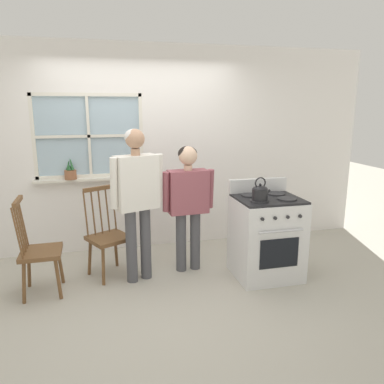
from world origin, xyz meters
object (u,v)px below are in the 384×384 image
Objects in this scene: stove at (266,236)px; person_teen_center at (188,196)px; chair_near_wall at (39,252)px; person_elderly_left at (137,190)px; potted_plant at (70,172)px; chair_by_window at (108,237)px; kettle at (260,192)px.

person_teen_center is at bearing 155.73° from stove.
chair_near_wall is 0.95× the size of stove.
person_elderly_left reaches higher than potted_plant.
potted_plant is at bearing 107.90° from person_elderly_left.
chair_by_window and chair_near_wall have the same top height.
chair_near_wall is 1.69m from person_teen_center.
stove is (0.82, -0.37, -0.43)m from person_teen_center.
person_elderly_left is 1.31m from kettle.
potted_plant reaches higher than chair_by_window.
stove is at bearing -29.03° from person_elderly_left.
chair_by_window is at bearing 165.43° from stove.
chair_near_wall is at bearing 164.59° from person_elderly_left.
person_elderly_left is at bearing -60.22° from chair_by_window.
kettle reaches higher than chair_by_window.
stove is 3.91× the size of potted_plant.
person_elderly_left reaches higher than kettle.
potted_plant is (-2.15, 1.21, 0.62)m from stove.
potted_plant is (0.29, 1.04, 0.64)m from chair_near_wall.
kettle reaches higher than stove.
chair_by_window is 1.78m from kettle.
chair_near_wall is 0.69× the size of person_teen_center.
person_elderly_left is 1.54m from stove.
kettle is at bearing -47.48° from chair_by_window.
chair_near_wall is at bearing -177.11° from person_teen_center.
person_teen_center reaches higher than chair_by_window.
person_teen_center is 5.97× the size of kettle.
stove reaches higher than chair_near_wall.
stove is 0.59m from kettle.
person_teen_center reaches higher than chair_near_wall.
chair_near_wall is 1.25m from potted_plant.
potted_plant is at bearing -16.90° from chair_near_wall.
chair_by_window is 3.70× the size of potted_plant.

